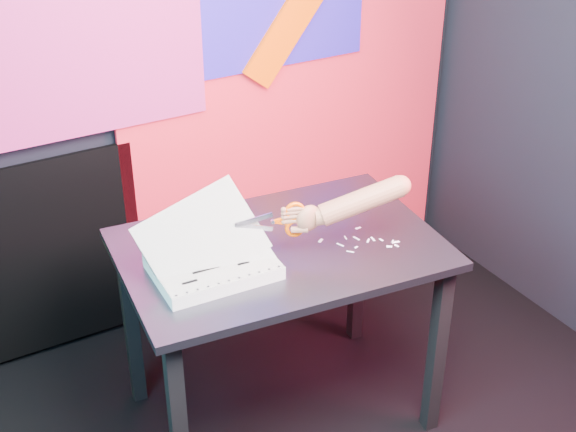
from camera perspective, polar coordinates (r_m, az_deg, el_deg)
room at (r=1.88m, az=5.76°, el=3.04°), size 3.01×3.01×2.71m
backdrop at (r=3.25m, az=-8.68°, el=7.11°), size 2.88×0.05×2.08m
work_table at (r=2.79m, az=-0.56°, el=-3.92°), size 1.15×0.83×0.75m
printout_stack at (r=2.59m, az=-5.38°, el=-3.50°), size 0.43×0.30×0.29m
scissors at (r=2.60m, az=0.14°, el=-0.29°), size 0.22×0.08×0.13m
hand_forearm at (r=2.62m, az=4.60°, el=0.89°), size 0.40×0.17×0.17m
paper_clippings at (r=2.76m, az=5.50°, el=-1.78°), size 0.25×0.18×0.00m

